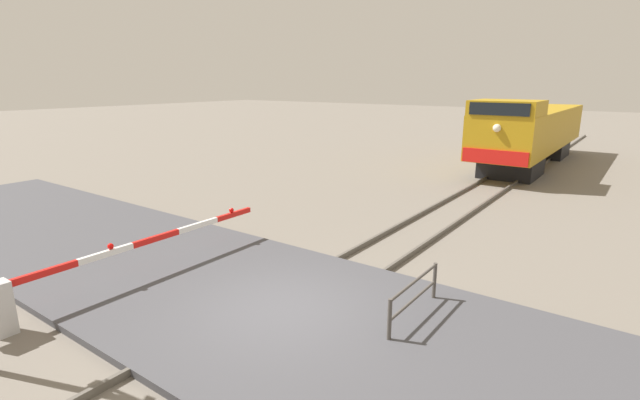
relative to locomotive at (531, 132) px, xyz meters
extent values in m
plane|color=slate|center=(0.00, -21.57, -1.94)|extent=(160.00, 160.00, 0.00)
cube|color=#59544C|center=(-0.72, -21.57, -1.86)|extent=(0.08, 80.00, 0.15)
cube|color=#59544C|center=(0.72, -21.57, -1.86)|extent=(0.08, 80.00, 0.15)
cube|color=#47474C|center=(0.00, -21.57, -1.86)|extent=(36.00, 6.11, 0.15)
cube|color=black|center=(0.00, -3.64, -1.41)|extent=(2.59, 3.20, 1.05)
cube|color=black|center=(0.00, 4.22, -1.41)|extent=(2.59, 3.20, 1.05)
cube|color=#B28414|center=(0.00, 0.29, 0.17)|extent=(3.05, 14.30, 2.12)
cube|color=#B28414|center=(0.00, -5.55, 1.58)|extent=(2.99, 2.63, 0.68)
cube|color=black|center=(0.00, -6.89, 1.58)|extent=(2.59, 0.06, 0.55)
cube|color=red|center=(0.00, -6.90, -0.54)|extent=(2.89, 0.08, 0.64)
sphere|color=#F2EACC|center=(0.00, -6.91, 0.76)|extent=(0.36, 0.36, 0.36)
cube|color=silver|center=(-3.84, -25.26, -1.40)|extent=(0.36, 0.36, 1.07)
cube|color=red|center=(-3.84, -24.41, -0.97)|extent=(0.10, 1.30, 0.14)
cube|color=white|center=(-3.84, -23.12, -0.97)|extent=(0.10, 1.30, 0.14)
cube|color=red|center=(-3.84, -21.82, -0.97)|extent=(0.10, 1.30, 0.14)
cube|color=white|center=(-3.84, -20.52, -0.97)|extent=(0.10, 1.30, 0.14)
cube|color=red|center=(-3.84, -19.23, -0.97)|extent=(0.10, 1.30, 0.14)
sphere|color=red|center=(-3.84, -22.99, -0.83)|extent=(0.14, 0.14, 0.14)
sphere|color=red|center=(-3.84, -19.30, -0.83)|extent=(0.14, 0.14, 0.14)
cylinder|color=#4C4742|center=(2.33, -21.34, -1.46)|extent=(0.08, 0.08, 0.95)
cylinder|color=#4C4742|center=(2.33, -19.27, -1.46)|extent=(0.08, 0.08, 0.95)
cylinder|color=#4C4742|center=(2.33, -20.30, -1.03)|extent=(0.06, 2.07, 0.06)
cylinder|color=#4C4742|center=(2.33, -20.30, -1.42)|extent=(0.06, 2.07, 0.06)
camera|label=1|loc=(5.74, -28.19, 2.78)|focal=26.03mm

